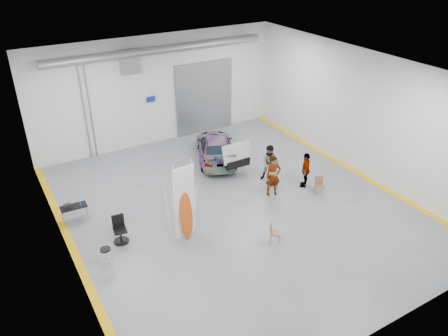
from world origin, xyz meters
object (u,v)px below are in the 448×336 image
shop_stool (107,257)px  office_chair (120,231)px  folding_chair_near (275,236)px  person_c (306,170)px  person_a (273,176)px  sedan_car (216,147)px  surfboard_display (184,209)px  person_b (270,163)px  folding_chair_far (319,189)px  work_table (72,207)px

shop_stool → office_chair: (0.88, 1.17, 0.10)m
folding_chair_near → person_c: bearing=-12.1°
person_a → shop_stool: person_a is taller
person_a → sedan_car: bearing=110.2°
surfboard_display → sedan_car: bearing=43.0°
person_c → folding_chair_near: bearing=-8.2°
person_a → surfboard_display: bearing=-154.8°
person_b → folding_chair_far: (1.19, -2.21, -0.65)m
person_c → surfboard_display: 6.67m
person_a → shop_stool: (-8.00, -0.99, -0.58)m
surfboard_display → folding_chair_near: 3.64m
person_c → work_table: 10.44m
person_a → surfboard_display: surfboard_display is taller
office_chair → folding_chair_far: bearing=-0.5°
person_a → surfboard_display: (-4.85, -0.94, 0.39)m
person_b → work_table: bearing=-150.2°
folding_chair_near → sedan_car: bearing=29.9°
sedan_car → office_chair: bearing=56.7°
folding_chair_near → folding_chair_far: size_ratio=1.02×
person_a → shop_stool: bearing=-158.7°
sedan_car → person_c: size_ratio=2.65×
sedan_car → office_chair: (-6.65, -4.25, -0.18)m
folding_chair_near → office_chair: (-5.14, 3.08, 0.23)m
person_b → surfboard_display: bearing=-120.9°
person_a → folding_chair_far: 2.25m
sedan_car → surfboard_display: (-4.38, -5.37, 0.70)m
person_c → folding_chair_near: (-3.74, -2.75, -0.60)m
person_c → folding_chair_near: person_c is taller
person_b → sedan_car: bearing=147.5°
person_a → office_chair: (-7.12, 0.18, -0.48)m
person_a → folding_chair_far: bearing=-15.0°
work_table → office_chair: 2.63m
sedan_car → folding_chair_far: (2.33, -5.48, -0.41)m
surfboard_display → office_chair: surfboard_display is taller
sedan_car → work_table: bearing=37.8°
person_a → person_b: person_a is taller
person_c → folding_chair_far: (0.10, -0.89, -0.61)m
sedan_car → person_c: bearing=139.9°
surfboard_display → work_table: surfboard_display is taller
surfboard_display → work_table: 4.95m
person_b → surfboard_display: surfboard_display is taller
folding_chair_near → work_table: work_table is taller
person_b → folding_chair_near: size_ratio=2.17×
person_b → folding_chair_near: 4.90m
office_chair → shop_stool: bearing=-119.7°
sedan_car → folding_chair_far: sedan_car is taller
work_table → person_a: bearing=-16.7°
sedan_car → surfboard_display: surfboard_display is taller
person_b → folding_chair_near: person_b is taller
office_chair → person_b: bearing=14.5°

